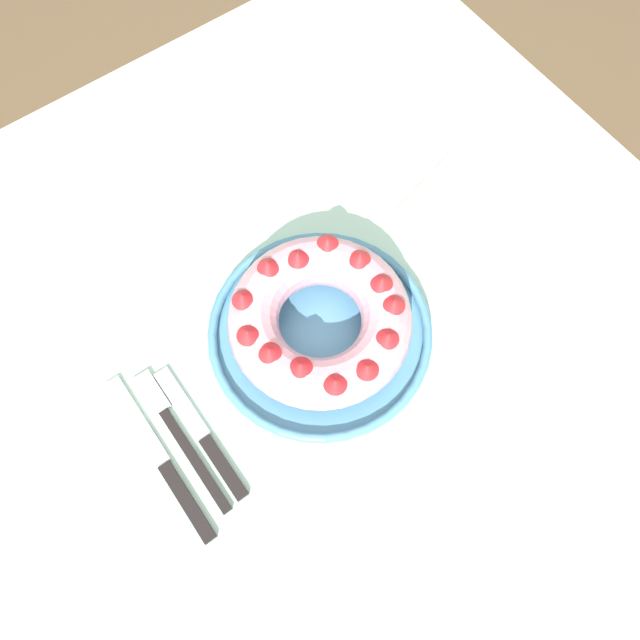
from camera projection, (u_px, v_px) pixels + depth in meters
ground_plane at (321, 458)px, 1.52m from camera, size 8.00×8.00×0.00m
dining_table at (323, 375)px, 0.90m from camera, size 1.12×1.16×0.77m
serving_dish at (320, 333)px, 0.81m from camera, size 0.29×0.29×0.03m
bundt_cake at (320, 320)px, 0.76m from camera, size 0.23×0.23×0.07m
fork at (175, 430)px, 0.77m from camera, size 0.02×0.21×0.01m
serving_knife at (166, 467)px, 0.75m from camera, size 0.02×0.24×0.01m
cake_knife at (206, 440)px, 0.76m from camera, size 0.02×0.19×0.01m
napkin at (447, 206)px, 0.89m from camera, size 0.17×0.14×0.00m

